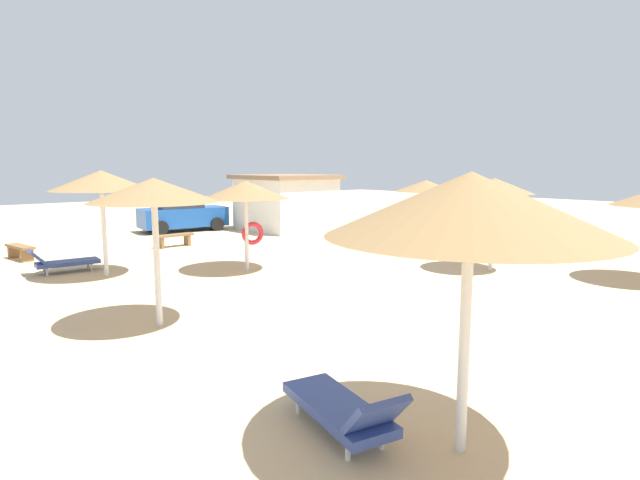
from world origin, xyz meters
The scene contains 15 objects.
ground_plane centered at (0.00, 0.00, 0.00)m, with size 80.00×80.00×0.00m, color #D1B284.
parasol_0 centered at (-4.14, -4.00, 2.72)m, with size 3.04×3.04×3.07m.
parasol_1 centered at (8.56, 6.07, 2.28)m, with size 2.56×2.56×2.53m.
parasol_3 centered at (-3.81, 7.90, 2.70)m, with size 2.75×2.75×2.99m.
parasol_4 centered at (-0.38, 5.87, 2.38)m, with size 2.54×2.54×2.69m.
parasol_5 centered at (5.14, 1.04, 2.51)m, with size 2.27×2.27×2.76m.
parasol_7 centered at (-4.68, 2.49, 2.65)m, with size 2.45×2.45×2.90m.
lounger_0 centered at (-4.89, -2.91, 0.32)m, with size 1.04×1.96×0.78m.
lounger_1 centered at (8.02, 8.23, 0.32)m, with size 0.73×1.88×0.79m.
lounger_3 centered at (-4.61, 9.21, 0.32)m, with size 1.92×0.80×0.76m.
bench_0 centered at (0.06, 11.57, 0.35)m, with size 1.50×0.41×0.49m.
bench_1 centered at (-5.05, 12.39, 0.35)m, with size 0.63×1.54×0.49m.
bench_2 centered at (7.90, 12.29, 0.35)m, with size 0.56×1.54×0.49m.
parked_car centered at (2.60, 15.88, 0.82)m, with size 4.19×2.40×1.72m.
beach_cabana centered at (6.68, 13.04, 1.36)m, with size 4.04×4.28×2.68m.
Camera 1 is at (-8.84, -6.95, 3.13)m, focal length 28.97 mm.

